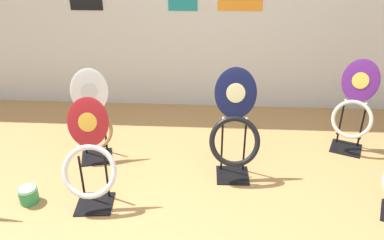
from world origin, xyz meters
TOP-DOWN VIEW (x-y plane):
  - toilet_seat_display_crimson_swirl at (-0.78, 0.53)m, footprint 0.43×0.37m
  - toilet_seat_display_white_plain at (-0.97, 1.22)m, footprint 0.41×0.39m
  - toilet_seat_display_navy_moon at (0.32, 0.99)m, footprint 0.43×0.37m
  - toilet_seat_display_purple_note at (1.47, 1.51)m, footprint 0.44×0.41m
  - paint_can at (-1.31, 0.51)m, footprint 0.15×0.15m

SIDE VIEW (x-z plane):
  - paint_can at x=-1.31m, z-range 0.00..0.14m
  - toilet_seat_display_crimson_swirl at x=-0.78m, z-range -0.04..0.81m
  - toilet_seat_display_white_plain at x=-0.97m, z-range -0.02..0.82m
  - toilet_seat_display_purple_note at x=1.47m, z-range -0.03..0.84m
  - toilet_seat_display_navy_moon at x=0.32m, z-range -0.04..0.90m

